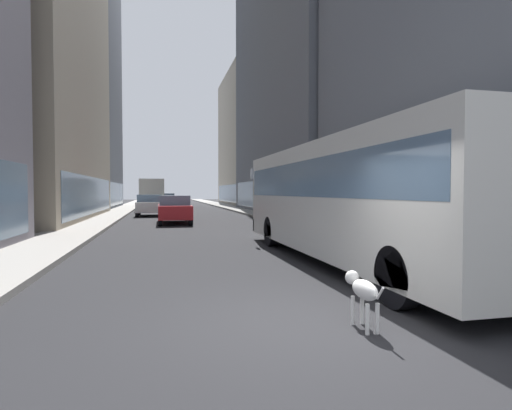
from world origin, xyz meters
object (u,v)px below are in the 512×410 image
box_truck (152,193)px  transit_bus (349,194)px  car_white_van (150,205)px  car_black_suv (167,200)px  dalmatian_dog (362,290)px  car_red_coupe (174,209)px

box_truck → transit_bus: bearing=-80.5°
car_white_van → box_truck: 10.89m
car_black_suv → box_truck: size_ratio=0.54×
car_white_van → box_truck: size_ratio=0.54×
box_truck → car_white_van: bearing=-90.0°
transit_bus → car_black_suv: bearing=95.3°
transit_bus → car_black_suv: transit_bus is taller
car_black_suv → dalmatian_dog: 48.11m
car_white_van → box_truck: (-0.00, 10.86, 0.84)m
car_red_coupe → dalmatian_dog: bearing=-84.5°
transit_bus → car_white_van: size_ratio=2.86×
car_white_van → car_black_suv: size_ratio=1.00×
box_truck → dalmatian_dog: size_ratio=7.79×
car_black_suv → box_truck: 9.94m
box_truck → car_red_coupe: bearing=-85.1°
car_black_suv → dalmatian_dog: size_ratio=4.21×
car_white_van → car_red_coupe: same height
car_red_coupe → dalmatian_dog: size_ratio=4.98×
dalmatian_dog → box_truck: bearing=95.2°
car_red_coupe → box_truck: (-1.60, 18.75, 0.84)m
car_black_suv → dalmatian_dog: car_black_suv is taller
car_white_van → car_red_coupe: 8.05m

